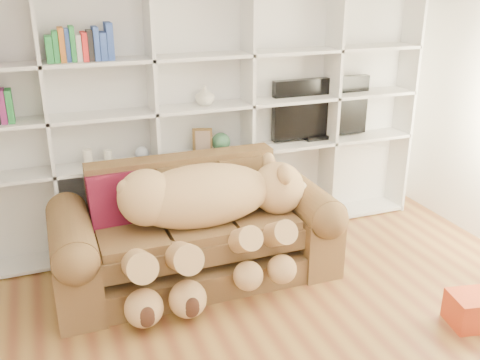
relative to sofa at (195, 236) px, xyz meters
name	(u,v)px	position (x,y,z in m)	size (l,w,h in m)	color
wall_back	(195,97)	(0.28, 0.84, 0.99)	(5.00, 0.02, 2.70)	white
bookshelf	(174,107)	(0.04, 0.71, 0.94)	(4.43, 0.35, 2.40)	silver
sofa	(195,236)	(0.00, 0.00, 0.00)	(2.30, 0.99, 0.97)	brown
teddy_bear	(207,211)	(0.05, -0.19, 0.31)	(1.71, 0.94, 0.99)	tan
throw_pillow	(117,201)	(-0.59, 0.16, 0.35)	(0.44, 0.14, 0.44)	#570E24
gift_box	(471,310)	(1.68, -1.39, -0.24)	(0.30, 0.28, 0.24)	#C23C19
tv	(321,109)	(1.52, 0.70, 0.80)	(1.03, 0.18, 0.61)	black
picture_frame	(202,140)	(0.28, 0.65, 0.63)	(0.18, 0.03, 0.23)	brown
green_vase	(221,142)	(0.46, 0.65, 0.59)	(0.18, 0.18, 0.18)	#316040
figurine_tall	(88,158)	(-0.75, 0.65, 0.58)	(0.08, 0.08, 0.15)	silver
figurine_short	(108,157)	(-0.58, 0.65, 0.56)	(0.07, 0.07, 0.12)	silver
snow_globe	(142,153)	(-0.28, 0.65, 0.57)	(0.12, 0.12, 0.12)	silver
shelf_vase	(205,95)	(0.31, 0.65, 1.04)	(0.17, 0.17, 0.18)	beige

